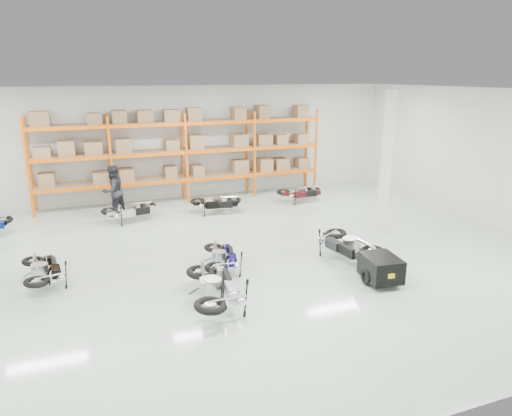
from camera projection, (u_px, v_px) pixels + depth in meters
name	position (u px, v px, depth m)	size (l,w,h in m)	color
room	(233.00, 179.00, 12.12)	(18.00, 18.00, 18.00)	#B1C6B2
pallet_rack	(184.00, 145.00, 17.92)	(11.28, 0.98, 3.62)	#FF640D
structural_column	(386.00, 163.00, 14.28)	(0.25, 0.25, 4.50)	white
moto_blue_centre	(222.00, 254.00, 11.72)	(0.70, 1.58, 0.96)	#090747
moto_silver_left	(216.00, 282.00, 9.85)	(0.88, 1.97, 1.20)	#AAACB1
moto_black_far_left	(43.00, 266.00, 10.93)	(0.72, 1.62, 0.99)	black
moto_touring_right	(347.00, 240.00, 12.45)	(0.83, 1.86, 1.14)	black
trailer	(381.00, 268.00, 11.05)	(0.88, 1.67, 0.69)	black
moto_back_b	(130.00, 207.00, 15.75)	(0.73, 1.64, 1.00)	#A6ABB0
moto_back_c	(216.00, 200.00, 16.69)	(0.72, 1.61, 0.99)	black
moto_back_d	(301.00, 190.00, 18.14)	(0.72, 1.61, 0.99)	#450D16
person_back	(113.00, 191.00, 16.28)	(0.89, 0.69, 1.83)	#21212A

